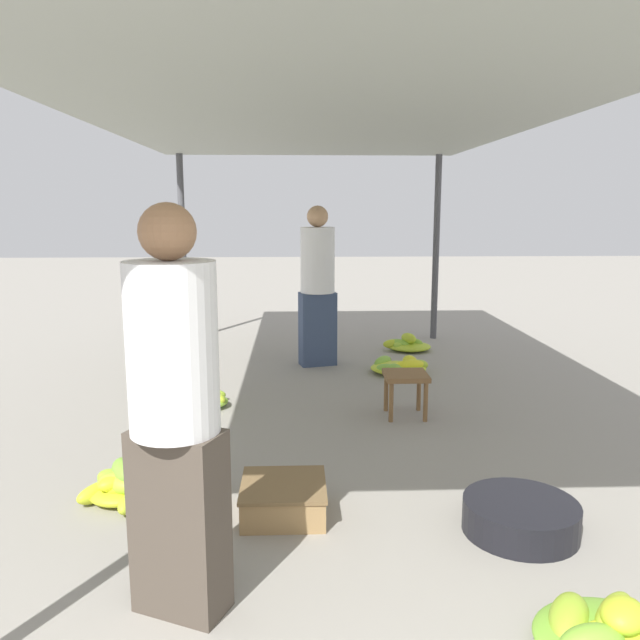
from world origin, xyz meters
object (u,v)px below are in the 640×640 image
vendor_foreground (175,409)px  shopper_walking_mid (318,284)px  banana_pile_right_1 (406,345)px  banana_pile_right_2 (400,367)px  banana_pile_left_0 (119,486)px  stool (406,381)px  banana_pile_right_0 (609,634)px  banana_pile_left_1 (205,398)px  crate_near (284,499)px  basin_black (520,517)px

vendor_foreground → shopper_walking_mid: 4.17m
banana_pile_right_1 → banana_pile_right_2: size_ratio=0.93×
vendor_foreground → banana_pile_right_1: (1.77, 4.72, -0.80)m
banana_pile_left_0 → banana_pile_right_1: banana_pile_left_0 is taller
stool → banana_pile_right_2: 1.36m
banana_pile_left_0 → banana_pile_right_1: 4.39m
banana_pile_right_1 → banana_pile_right_2: (-0.24, -0.99, -0.01)m
banana_pile_left_0 → banana_pile_right_2: banana_pile_left_0 is taller
banana_pile_left_0 → banana_pile_right_0: 2.55m
banana_pile_left_1 → shopper_walking_mid: size_ratio=0.24×
vendor_foreground → banana_pile_right_2: size_ratio=2.71×
stool → shopper_walking_mid: (-0.65, 1.70, 0.58)m
stool → crate_near: size_ratio=0.77×
banana_pile_left_1 → basin_black: bearing=-48.0°
vendor_foreground → banana_pile_left_0: 1.36m
banana_pile_left_1 → banana_pile_right_2: bearing=29.6°
banana_pile_left_0 → shopper_walking_mid: (1.24, 3.12, 0.78)m
banana_pile_right_2 → crate_near: crate_near is taller
banana_pile_right_0 → shopper_walking_mid: 4.60m
banana_pile_right_2 → shopper_walking_mid: shopper_walking_mid is taller
banana_pile_left_1 → shopper_walking_mid: 1.90m
stool → crate_near: (-0.95, -1.61, -0.20)m
banana_pile_right_1 → banana_pile_left_0: bearing=-121.6°
basin_black → banana_pile_right_2: 3.18m
banana_pile_left_1 → banana_pile_left_0: bearing=-98.1°
vendor_foreground → banana_pile_left_1: bearing=96.1°
basin_black → banana_pile_left_1: bearing=132.0°
banana_pile_right_0 → stool: bearing=96.2°
banana_pile_right_0 → vendor_foreground: bearing=168.9°
banana_pile_right_1 → banana_pile_left_1: bearing=-135.5°
banana_pile_right_1 → vendor_foreground: bearing=-110.5°
banana_pile_left_0 → banana_pile_right_2: size_ratio=0.70×
vendor_foreground → banana_pile_right_0: bearing=-11.1°
vendor_foreground → banana_pile_right_2: 4.12m
basin_black → banana_pile_right_2: basin_black is taller
vendor_foreground → basin_black: bearing=18.9°
vendor_foreground → stool: vendor_foreground is taller
vendor_foreground → banana_pile_left_0: (-0.53, 0.98, -0.78)m
banana_pile_left_0 → banana_pile_right_2: 3.44m
banana_pile_left_0 → banana_pile_left_1: (0.24, 1.72, -0.02)m
banana_pile_right_1 → shopper_walking_mid: bearing=-149.9°
basin_black → banana_pile_right_0: size_ratio=1.02×
vendor_foreground → stool: 2.82m
crate_near → shopper_walking_mid: bearing=84.8°
banana_pile_right_1 → basin_black: bearing=-91.9°
stool → banana_pile_right_1: bearing=79.9°
crate_near → banana_pile_left_1: bearing=110.1°
banana_pile_right_1 → banana_pile_right_2: 1.02m
banana_pile_left_0 → crate_near: 0.96m
banana_pile_right_0 → banana_pile_right_1: 5.05m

